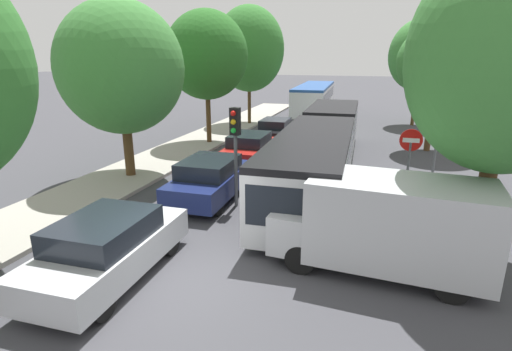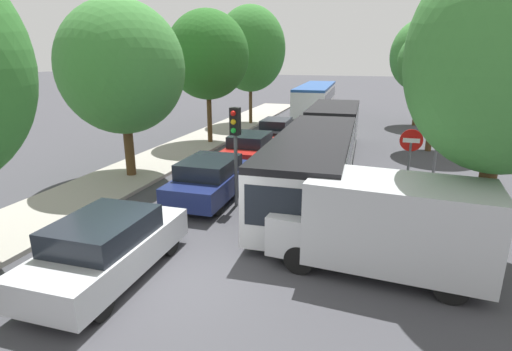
{
  "view_description": "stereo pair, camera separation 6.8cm",
  "coord_description": "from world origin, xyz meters",
  "px_view_note": "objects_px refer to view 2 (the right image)",
  "views": [
    {
      "loc": [
        3.9,
        -7.28,
        5.03
      ],
      "look_at": [
        0.2,
        4.85,
        1.2
      ],
      "focal_mm": 28.0,
      "sensor_mm": 36.0,
      "label": 1
    },
    {
      "loc": [
        3.96,
        -7.26,
        5.03
      ],
      "look_at": [
        0.2,
        4.85,
        1.2
      ],
      "focal_mm": 28.0,
      "sensor_mm": 36.0,
      "label": 2
    }
  ],
  "objects_px": {
    "traffic_light": "(235,135)",
    "tree_left_mid": "(122,68)",
    "tree_right_near": "(508,64)",
    "tree_right_mid": "(439,65)",
    "queued_car_navy": "(210,179)",
    "no_entry_sign": "(409,159)",
    "queued_car_red": "(251,148)",
    "tree_left_distant": "(250,49)",
    "white_van": "(387,223)",
    "direction_sign_post": "(439,126)",
    "articulated_bus": "(323,143)",
    "city_bus_rear": "(316,97)",
    "tree_left_far": "(206,57)",
    "tree_right_far": "(421,55)",
    "queued_car_black": "(276,130)",
    "queued_car_silver": "(107,247)"
  },
  "relations": [
    {
      "from": "no_entry_sign",
      "to": "tree_right_far",
      "type": "bearing_deg",
      "value": 175.54
    },
    {
      "from": "city_bus_rear",
      "to": "queued_car_red",
      "type": "relative_size",
      "value": 2.79
    },
    {
      "from": "articulated_bus",
      "to": "queued_car_navy",
      "type": "bearing_deg",
      "value": -40.34
    },
    {
      "from": "city_bus_rear",
      "to": "white_van",
      "type": "height_order",
      "value": "city_bus_rear"
    },
    {
      "from": "queued_car_black",
      "to": "traffic_light",
      "type": "xyz_separation_m",
      "value": [
        1.34,
        -10.8,
        1.79
      ]
    },
    {
      "from": "city_bus_rear",
      "to": "queued_car_red",
      "type": "bearing_deg",
      "value": 176.86
    },
    {
      "from": "tree_left_distant",
      "to": "tree_right_near",
      "type": "distance_m",
      "value": 21.65
    },
    {
      "from": "tree_left_far",
      "to": "tree_left_distant",
      "type": "height_order",
      "value": "tree_left_distant"
    },
    {
      "from": "no_entry_sign",
      "to": "tree_left_distant",
      "type": "xyz_separation_m",
      "value": [
        -10.28,
        15.3,
        3.57
      ]
    },
    {
      "from": "tree_left_mid",
      "to": "tree_right_far",
      "type": "distance_m",
      "value": 21.75
    },
    {
      "from": "direction_sign_post",
      "to": "tree_left_mid",
      "type": "distance_m",
      "value": 12.37
    },
    {
      "from": "tree_right_near",
      "to": "tree_right_mid",
      "type": "xyz_separation_m",
      "value": [
        0.07,
        12.84,
        -0.27
      ]
    },
    {
      "from": "direction_sign_post",
      "to": "city_bus_rear",
      "type": "bearing_deg",
      "value": -67.07
    },
    {
      "from": "queued_car_navy",
      "to": "white_van",
      "type": "bearing_deg",
      "value": -120.39
    },
    {
      "from": "traffic_light",
      "to": "tree_left_mid",
      "type": "relative_size",
      "value": 0.47
    },
    {
      "from": "queued_car_silver",
      "to": "tree_right_mid",
      "type": "xyz_separation_m",
      "value": [
        8.43,
        16.29,
        3.79
      ]
    },
    {
      "from": "no_entry_sign",
      "to": "queued_car_black",
      "type": "bearing_deg",
      "value": -145.06
    },
    {
      "from": "tree_right_near",
      "to": "tree_right_mid",
      "type": "height_order",
      "value": "tree_right_near"
    },
    {
      "from": "queued_car_silver",
      "to": "tree_left_distant",
      "type": "relative_size",
      "value": 0.53
    },
    {
      "from": "tree_left_distant",
      "to": "tree_right_near",
      "type": "relative_size",
      "value": 1.11
    },
    {
      "from": "queued_car_navy",
      "to": "tree_right_near",
      "type": "distance_m",
      "value": 9.44
    },
    {
      "from": "queued_car_silver",
      "to": "white_van",
      "type": "distance_m",
      "value": 6.54
    },
    {
      "from": "tree_right_mid",
      "to": "tree_right_far",
      "type": "distance_m",
      "value": 8.68
    },
    {
      "from": "tree_left_mid",
      "to": "queued_car_navy",
      "type": "bearing_deg",
      "value": -18.81
    },
    {
      "from": "tree_right_near",
      "to": "tree_right_mid",
      "type": "bearing_deg",
      "value": 89.67
    },
    {
      "from": "queued_car_black",
      "to": "no_entry_sign",
      "type": "relative_size",
      "value": 1.43
    },
    {
      "from": "tree_left_distant",
      "to": "tree_right_far",
      "type": "distance_m",
      "value": 12.23
    },
    {
      "from": "articulated_bus",
      "to": "tree_left_mid",
      "type": "height_order",
      "value": "tree_left_mid"
    },
    {
      "from": "articulated_bus",
      "to": "tree_right_mid",
      "type": "height_order",
      "value": "tree_right_mid"
    },
    {
      "from": "white_van",
      "to": "direction_sign_post",
      "type": "xyz_separation_m",
      "value": [
        1.75,
        6.7,
        1.31
      ]
    },
    {
      "from": "queued_car_black",
      "to": "tree_left_mid",
      "type": "height_order",
      "value": "tree_left_mid"
    },
    {
      "from": "traffic_light",
      "to": "white_van",
      "type": "bearing_deg",
      "value": 61.69
    },
    {
      "from": "white_van",
      "to": "queued_car_silver",
      "type": "bearing_deg",
      "value": 24.29
    },
    {
      "from": "queued_car_red",
      "to": "tree_left_mid",
      "type": "relative_size",
      "value": 0.59
    },
    {
      "from": "queued_car_silver",
      "to": "queued_car_red",
      "type": "distance_m",
      "value": 10.84
    },
    {
      "from": "articulated_bus",
      "to": "direction_sign_post",
      "type": "distance_m",
      "value": 4.6
    },
    {
      "from": "queued_car_navy",
      "to": "no_entry_sign",
      "type": "relative_size",
      "value": 1.56
    },
    {
      "from": "city_bus_rear",
      "to": "tree_right_near",
      "type": "xyz_separation_m",
      "value": [
        8.23,
        -25.78,
        3.39
      ]
    },
    {
      "from": "white_van",
      "to": "tree_left_mid",
      "type": "bearing_deg",
      "value": -20.98
    },
    {
      "from": "queued_car_black",
      "to": "white_van",
      "type": "xyz_separation_m",
      "value": [
        6.24,
        -13.87,
        0.54
      ]
    },
    {
      "from": "traffic_light",
      "to": "direction_sign_post",
      "type": "xyz_separation_m",
      "value": [
        6.65,
        3.63,
        0.05
      ]
    },
    {
      "from": "city_bus_rear",
      "to": "queued_car_red",
      "type": "xyz_separation_m",
      "value": [
        -0.17,
        -18.38,
        -0.71
      ]
    },
    {
      "from": "tree_left_mid",
      "to": "tree_right_near",
      "type": "height_order",
      "value": "tree_right_near"
    },
    {
      "from": "traffic_light",
      "to": "tree_right_far",
      "type": "height_order",
      "value": "tree_right_far"
    },
    {
      "from": "articulated_bus",
      "to": "city_bus_rear",
      "type": "distance_m",
      "value": 19.58
    },
    {
      "from": "city_bus_rear",
      "to": "tree_left_distant",
      "type": "distance_m",
      "value": 9.39
    },
    {
      "from": "queued_car_navy",
      "to": "city_bus_rear",
      "type": "bearing_deg",
      "value": -0.72
    },
    {
      "from": "queued_car_red",
      "to": "tree_right_mid",
      "type": "bearing_deg",
      "value": -57.95
    },
    {
      "from": "no_entry_sign",
      "to": "tree_left_far",
      "type": "height_order",
      "value": "tree_left_far"
    },
    {
      "from": "queued_car_black",
      "to": "tree_left_mid",
      "type": "relative_size",
      "value": 0.56
    }
  ]
}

